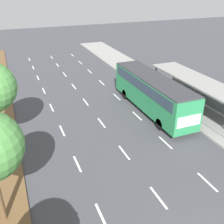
% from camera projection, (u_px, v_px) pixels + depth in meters
% --- Properties ---
extents(sidewalk_right, '(4.50, 52.00, 0.15)m').
position_uv_depth(sidewalk_right, '(160.00, 87.00, 30.55)').
color(sidewalk_right, gray).
rests_on(sidewalk_right, ground).
extents(lane_divider_left, '(0.14, 44.83, 0.01)m').
position_uv_depth(lane_divider_left, '(56.00, 118.00, 23.74)').
color(lane_divider_left, white).
rests_on(lane_divider_left, ground).
extents(lane_divider_center, '(0.14, 44.83, 0.01)m').
position_uv_depth(lane_divider_center, '(93.00, 112.00, 24.92)').
color(lane_divider_center, white).
rests_on(lane_divider_center, ground).
extents(lane_divider_right, '(0.14, 44.83, 0.01)m').
position_uv_depth(lane_divider_right, '(126.00, 106.00, 26.10)').
color(lane_divider_right, white).
rests_on(lane_divider_right, ground).
extents(bus_shelter, '(2.90, 13.16, 2.86)m').
position_uv_depth(bus_shelter, '(204.00, 94.00, 24.09)').
color(bus_shelter, gray).
rests_on(bus_shelter, sidewalk_right).
extents(bus, '(2.54, 11.29, 3.37)m').
position_uv_depth(bus, '(152.00, 90.00, 24.27)').
color(bus, '#28844C').
rests_on(bus, ground).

